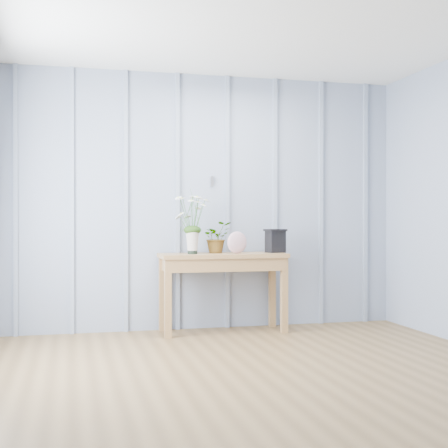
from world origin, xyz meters
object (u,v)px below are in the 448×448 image
object	(u,v)px
sideboard	(223,265)
carved_box	(275,241)
felt_disc_vessel	(237,242)
daisy_vase	(192,215)

from	to	relation	value
sideboard	carved_box	xyz separation A→B (m)	(0.53, 0.01, 0.23)
felt_disc_vessel	carved_box	bearing A→B (deg)	-5.77
sideboard	felt_disc_vessel	world-z (taller)	felt_disc_vessel
sideboard	daisy_vase	xyz separation A→B (m)	(-0.30, -0.03, 0.48)
sideboard	daisy_vase	world-z (taller)	daisy_vase
carved_box	daisy_vase	bearing A→B (deg)	-177.20
daisy_vase	felt_disc_vessel	size ratio (longest dim) A/B	2.78
sideboard	carved_box	distance (m)	0.58
felt_disc_vessel	carved_box	size ratio (longest dim) A/B	0.91
daisy_vase	sideboard	bearing A→B (deg)	6.19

